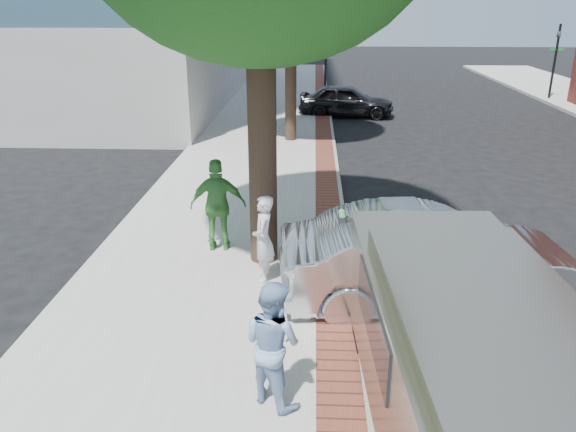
# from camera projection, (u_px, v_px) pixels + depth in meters

# --- Properties ---
(ground) EXTENTS (120.00, 120.00, 0.00)m
(ground) POSITION_uv_depth(u_px,v_px,m) (291.00, 317.00, 9.14)
(ground) COLOR black
(ground) RESTS_ON ground
(sidewalk) EXTENTS (5.00, 60.00, 0.15)m
(sidewalk) POSITION_uv_depth(u_px,v_px,m) (251.00, 172.00, 16.64)
(sidewalk) COLOR #9E9991
(sidewalk) RESTS_ON ground
(brick_strip) EXTENTS (0.60, 60.00, 0.01)m
(brick_strip) POSITION_uv_depth(u_px,v_px,m) (326.00, 171.00, 16.52)
(brick_strip) COLOR brown
(brick_strip) RESTS_ON sidewalk
(curb) EXTENTS (0.10, 60.00, 0.15)m
(curb) POSITION_uv_depth(u_px,v_px,m) (338.00, 173.00, 16.53)
(curb) COLOR gray
(curb) RESTS_ON ground
(office_base) EXTENTS (18.20, 22.20, 4.00)m
(office_base) POSITION_uv_depth(u_px,v_px,m) (61.00, 59.00, 29.50)
(office_base) COLOR gray
(office_base) RESTS_ON ground
(signal_near) EXTENTS (0.70, 0.15, 3.80)m
(signal_near) POSITION_uv_depth(u_px,v_px,m) (326.00, 55.00, 28.82)
(signal_near) COLOR black
(signal_near) RESTS_ON ground
(signal_far) EXTENTS (0.70, 0.15, 3.80)m
(signal_far) POSITION_uv_depth(u_px,v_px,m) (556.00, 56.00, 28.33)
(signal_far) COLOR black
(signal_far) RESTS_ON ground
(parking_meter) EXTENTS (0.12, 0.32, 1.47)m
(parking_meter) POSITION_uv_depth(u_px,v_px,m) (341.00, 235.00, 9.26)
(parking_meter) COLOR gray
(parking_meter) RESTS_ON sidewalk
(person_gray) EXTENTS (0.39, 0.58, 1.57)m
(person_gray) POSITION_uv_depth(u_px,v_px,m) (263.00, 239.00, 9.78)
(person_gray) COLOR #BBBCC1
(person_gray) RESTS_ON sidewalk
(person_officer) EXTENTS (1.00, 0.97, 1.63)m
(person_officer) POSITION_uv_depth(u_px,v_px,m) (272.00, 343.00, 6.74)
(person_officer) COLOR #89ACD4
(person_officer) RESTS_ON sidewalk
(person_green) EXTENTS (1.13, 0.55, 1.86)m
(person_green) POSITION_uv_depth(u_px,v_px,m) (218.00, 205.00, 10.98)
(person_green) COLOR #479041
(person_green) RESTS_ON sidewalk
(sedan_silver) EXTENTS (5.07, 2.16, 1.63)m
(sedan_silver) POSITION_uv_depth(u_px,v_px,m) (430.00, 260.00, 9.27)
(sedan_silver) COLOR #B3B7BB
(sedan_silver) RESTS_ON ground
(bg_car) EXTENTS (4.30, 2.05, 1.42)m
(bg_car) POSITION_uv_depth(u_px,v_px,m) (346.00, 101.00, 24.89)
(bg_car) COLOR black
(bg_car) RESTS_ON ground
(van) EXTENTS (2.36, 5.59, 2.03)m
(van) POSITION_uv_depth(u_px,v_px,m) (463.00, 346.00, 6.42)
(van) COLOR gray
(van) RESTS_ON ground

